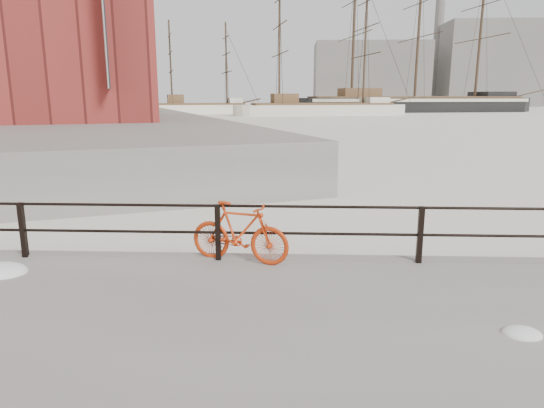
% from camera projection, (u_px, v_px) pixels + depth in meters
% --- Properties ---
extents(ground, '(400.00, 400.00, 0.00)m').
position_uv_depth(ground, '(415.00, 278.00, 8.66)').
color(ground, white).
rests_on(ground, ground).
extents(far_quay, '(78.44, 148.07, 1.80)m').
position_uv_depth(far_quay, '(66.00, 110.00, 80.34)').
color(far_quay, gray).
rests_on(far_quay, ground).
extents(guardrail, '(28.00, 0.10, 1.00)m').
position_uv_depth(guardrail, '(420.00, 235.00, 8.33)').
color(guardrail, black).
rests_on(guardrail, promenade).
extents(bicycle, '(1.78, 0.75, 1.07)m').
position_uv_depth(bicycle, '(240.00, 232.00, 8.35)').
color(bicycle, '#BF310C').
rests_on(bicycle, promenade).
extents(barque_black, '(59.41, 30.31, 32.34)m').
position_uv_depth(barque_black, '(414.00, 112.00, 95.33)').
color(barque_black, black).
rests_on(barque_black, ground).
extents(schooner_mid, '(33.47, 19.82, 22.31)m').
position_uv_depth(schooner_mid, '(321.00, 115.00, 80.00)').
color(schooner_mid, beige).
rests_on(schooner_mid, ground).
extents(schooner_left, '(23.31, 15.77, 16.53)m').
position_uv_depth(schooner_left, '(200.00, 114.00, 86.41)').
color(schooner_left, white).
rests_on(schooner_left, ground).
extents(workboat_near, '(11.45, 9.89, 7.00)m').
position_uv_depth(workboat_near, '(39.00, 137.00, 37.85)').
color(workboat_near, black).
rests_on(workboat_near, ground).
extents(workboat_far, '(12.04, 4.74, 7.00)m').
position_uv_depth(workboat_far, '(33.00, 124.00, 56.23)').
color(workboat_far, black).
rests_on(workboat_far, ground).
extents(apartment_cream, '(24.16, 21.40, 21.20)m').
position_uv_depth(apartment_cream, '(39.00, 28.00, 67.97)').
color(apartment_cream, beige).
rests_on(apartment_cream, far_quay).
extents(apartment_grey, '(26.02, 22.15, 23.20)m').
position_uv_depth(apartment_grey, '(51.00, 38.00, 87.99)').
color(apartment_grey, '#AAAAA5').
rests_on(apartment_grey, far_quay).
extents(apartment_brick, '(27.87, 22.90, 21.20)m').
position_uv_depth(apartment_brick, '(60.00, 54.00, 109.36)').
color(apartment_brick, brown).
rests_on(apartment_brick, far_quay).
extents(industrial_west, '(32.00, 18.00, 18.00)m').
position_uv_depth(industrial_west, '(369.00, 75.00, 142.31)').
color(industrial_west, gray).
rests_on(industrial_west, ground).
extents(industrial_mid, '(26.00, 20.00, 24.00)m').
position_uv_depth(industrial_mid, '(485.00, 65.00, 145.04)').
color(industrial_mid, gray).
rests_on(industrial_mid, ground).
extents(smokestack, '(2.80, 2.80, 44.00)m').
position_uv_depth(smokestack, '(438.00, 33.00, 148.27)').
color(smokestack, gray).
rests_on(smokestack, ground).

